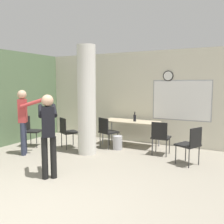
# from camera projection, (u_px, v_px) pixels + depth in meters

# --- Properties ---
(ground_plane) EXTENTS (24.00, 24.00, 0.00)m
(ground_plane) POSITION_uv_depth(u_px,v_px,m) (15.00, 219.00, 3.39)
(ground_plane) COLOR gray
(wall_back) EXTENTS (8.00, 0.15, 2.80)m
(wall_back) POSITION_uv_depth(u_px,v_px,m) (146.00, 98.00, 7.68)
(wall_back) COLOR beige
(wall_back) RESTS_ON ground_plane
(support_pillar) EXTENTS (0.47, 0.47, 2.80)m
(support_pillar) POSITION_uv_depth(u_px,v_px,m) (87.00, 100.00, 6.42)
(support_pillar) COLOR silver
(support_pillar) RESTS_ON ground_plane
(folding_table) EXTENTS (1.68, 0.70, 0.74)m
(folding_table) POSITION_uv_depth(u_px,v_px,m) (131.00, 122.00, 7.34)
(folding_table) COLOR tan
(folding_table) RESTS_ON ground_plane
(bottle_on_table) EXTENTS (0.08, 0.08, 0.28)m
(bottle_on_table) POSITION_uv_depth(u_px,v_px,m) (135.00, 118.00, 7.22)
(bottle_on_table) COLOR black
(bottle_on_table) RESTS_ON folding_table
(waste_bin) EXTENTS (0.27, 0.27, 0.38)m
(waste_bin) POSITION_uv_depth(u_px,v_px,m) (118.00, 143.00, 6.95)
(waste_bin) COLOR #B2B2B7
(waste_bin) RESTS_ON ground_plane
(chair_near_pillar) EXTENTS (0.60, 0.60, 0.87)m
(chair_near_pillar) POSITION_uv_depth(u_px,v_px,m) (67.00, 130.00, 7.06)
(chair_near_pillar) COLOR black
(chair_near_pillar) RESTS_ON ground_plane
(chair_by_left_wall) EXTENTS (0.56, 0.56, 0.87)m
(chair_by_left_wall) POSITION_uv_depth(u_px,v_px,m) (31.00, 129.00, 7.28)
(chair_by_left_wall) COLOR black
(chair_by_left_wall) RESTS_ON ground_plane
(chair_table_right) EXTENTS (0.46, 0.46, 0.87)m
(chair_table_right) POSITION_uv_depth(u_px,v_px,m) (160.00, 136.00, 6.34)
(chair_table_right) COLOR black
(chair_table_right) RESTS_ON ground_plane
(chair_mid_room) EXTENTS (0.59, 0.59, 0.87)m
(chair_mid_room) POSITION_uv_depth(u_px,v_px,m) (190.00, 143.00, 5.56)
(chair_mid_room) COLOR black
(chair_mid_room) RESTS_ON ground_plane
(chair_table_left) EXTENTS (0.57, 0.57, 0.87)m
(chair_table_left) POSITION_uv_depth(u_px,v_px,m) (107.00, 130.00, 7.08)
(chair_table_left) COLOR black
(chair_table_left) RESTS_ON ground_plane
(person_watching_back) EXTENTS (0.66, 0.60, 1.66)m
(person_watching_back) POSITION_uv_depth(u_px,v_px,m) (24.00, 117.00, 6.37)
(person_watching_back) COLOR #2D3347
(person_watching_back) RESTS_ON ground_plane
(person_playing_front) EXTENTS (0.63, 0.62, 1.62)m
(person_playing_front) POSITION_uv_depth(u_px,v_px,m) (48.00, 130.00, 4.75)
(person_playing_front) COLOR black
(person_playing_front) RESTS_ON ground_plane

